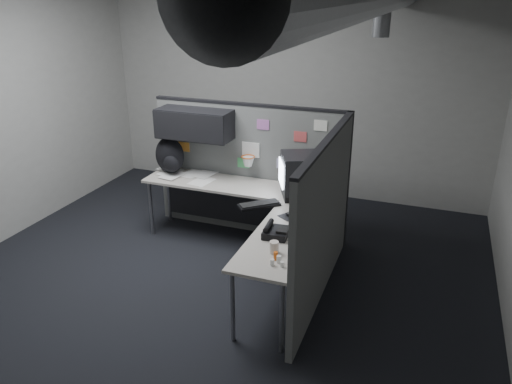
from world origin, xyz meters
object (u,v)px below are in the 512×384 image
at_px(keyboard, 259,205).
at_px(desk, 250,206).
at_px(monitor, 302,175).
at_px(backpack, 170,156).
at_px(phone, 276,232).

bearing_deg(keyboard, desk, 134.70).
relative_size(monitor, backpack, 1.24).
xyz_separation_m(keyboard, phone, (0.38, -0.59, 0.02)).
xyz_separation_m(desk, keyboard, (0.20, -0.23, 0.14)).
bearing_deg(monitor, keyboard, -109.72).
height_order(desk, backpack, backpack).
bearing_deg(keyboard, phone, -53.69).
xyz_separation_m(monitor, keyboard, (-0.34, -0.41, -0.23)).
bearing_deg(monitor, desk, -141.22).
relative_size(monitor, keyboard, 1.30).
bearing_deg(keyboard, monitor, 53.58).
height_order(monitor, backpack, monitor).
distance_m(keyboard, phone, 0.70).
bearing_deg(phone, monitor, 97.86).
distance_m(desk, phone, 1.01).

